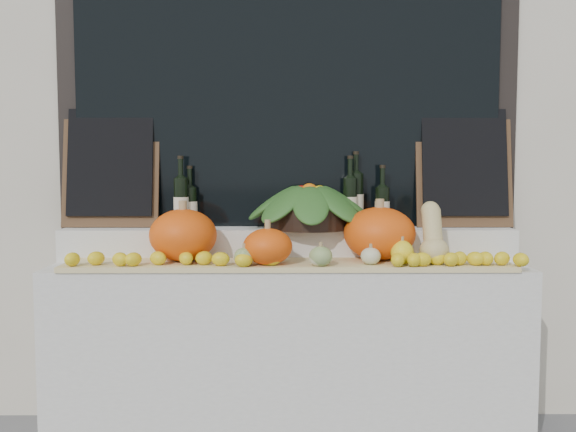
{
  "coord_description": "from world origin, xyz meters",
  "views": [
    {
      "loc": [
        -0.02,
        -1.6,
        1.37
      ],
      "look_at": [
        0.0,
        1.45,
        1.12
      ],
      "focal_mm": 40.0,
      "sensor_mm": 36.0,
      "label": 1
    }
  ],
  "objects_px": {
    "pumpkin_right": "(379,233)",
    "wine_bottle_tall": "(356,200)",
    "butternut_squash": "(433,236)",
    "pumpkin_left": "(183,235)",
    "produce_bowl": "(309,206)"
  },
  "relations": [
    {
      "from": "pumpkin_right",
      "to": "wine_bottle_tall",
      "type": "bearing_deg",
      "value": 110.39
    },
    {
      "from": "butternut_squash",
      "to": "wine_bottle_tall",
      "type": "height_order",
      "value": "wine_bottle_tall"
    },
    {
      "from": "wine_bottle_tall",
      "to": "pumpkin_left",
      "type": "bearing_deg",
      "value": -162.01
    },
    {
      "from": "pumpkin_right",
      "to": "butternut_squash",
      "type": "xyz_separation_m",
      "value": [
        0.24,
        -0.1,
        -0.0
      ]
    },
    {
      "from": "pumpkin_left",
      "to": "butternut_squash",
      "type": "height_order",
      "value": "butternut_squash"
    },
    {
      "from": "pumpkin_right",
      "to": "produce_bowl",
      "type": "distance_m",
      "value": 0.4
    },
    {
      "from": "pumpkin_right",
      "to": "produce_bowl",
      "type": "bearing_deg",
      "value": 151.03
    },
    {
      "from": "pumpkin_right",
      "to": "butternut_squash",
      "type": "distance_m",
      "value": 0.26
    },
    {
      "from": "butternut_squash",
      "to": "produce_bowl",
      "type": "relative_size",
      "value": 0.43
    },
    {
      "from": "produce_bowl",
      "to": "wine_bottle_tall",
      "type": "bearing_deg",
      "value": 13.31
    },
    {
      "from": "pumpkin_left",
      "to": "wine_bottle_tall",
      "type": "relative_size",
      "value": 0.82
    },
    {
      "from": "pumpkin_left",
      "to": "produce_bowl",
      "type": "height_order",
      "value": "produce_bowl"
    },
    {
      "from": "pumpkin_right",
      "to": "pumpkin_left",
      "type": "bearing_deg",
      "value": -177.84
    },
    {
      "from": "pumpkin_left",
      "to": "produce_bowl",
      "type": "bearing_deg",
      "value": 19.79
    },
    {
      "from": "pumpkin_left",
      "to": "wine_bottle_tall",
      "type": "height_order",
      "value": "wine_bottle_tall"
    }
  ]
}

